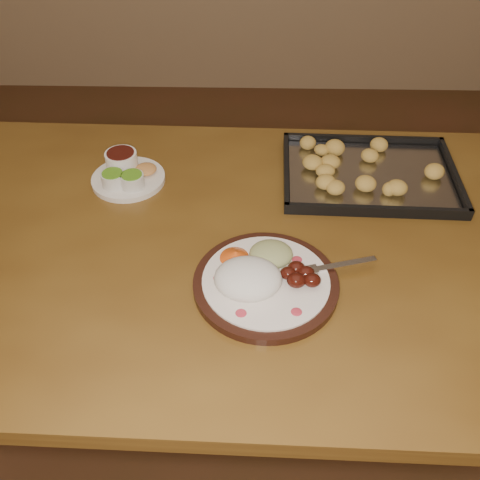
{
  "coord_description": "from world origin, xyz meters",
  "views": [
    {
      "loc": [
        0.05,
        -1.02,
        1.5
      ],
      "look_at": [
        0.04,
        -0.21,
        0.77
      ],
      "focal_mm": 40.0,
      "sensor_mm": 36.0,
      "label": 1
    }
  ],
  "objects": [
    {
      "name": "dining_table",
      "position": [
        0.03,
        -0.19,
        0.65
      ],
      "size": [
        1.52,
        0.93,
        0.75
      ],
      "rotation": [
        0.0,
        0.0,
        -0.02
      ],
      "color": "brown",
      "rests_on": "ground"
    },
    {
      "name": "dinner_plate",
      "position": [
        0.08,
        -0.32,
        0.77
      ],
      "size": [
        0.36,
        0.28,
        0.06
      ],
      "rotation": [
        0.0,
        0.0,
        0.21
      ],
      "color": "black",
      "rests_on": "dining_table"
    },
    {
      "name": "ground",
      "position": [
        0.0,
        0.0,
        0.0
      ],
      "size": [
        4.0,
        4.0,
        0.0
      ],
      "primitive_type": "plane",
      "color": "#572F1E",
      "rests_on": "ground"
    },
    {
      "name": "baking_tray",
      "position": [
        0.34,
        0.04,
        0.76
      ],
      "size": [
        0.42,
        0.31,
        0.04
      ],
      "rotation": [
        0.0,
        0.0,
        -0.03
      ],
      "color": "black",
      "rests_on": "dining_table"
    },
    {
      "name": "condiment_saucer",
      "position": [
        -0.24,
        0.01,
        0.77
      ],
      "size": [
        0.17,
        0.17,
        0.06
      ],
      "rotation": [
        0.0,
        0.0,
        0.21
      ],
      "color": "white",
      "rests_on": "dining_table"
    }
  ]
}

